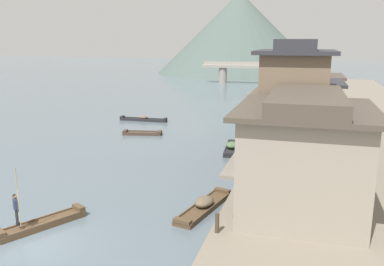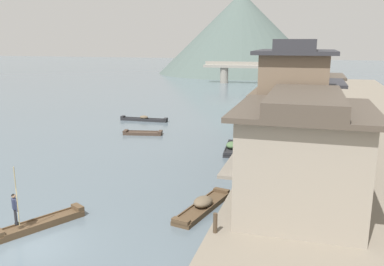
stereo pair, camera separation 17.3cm
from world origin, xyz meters
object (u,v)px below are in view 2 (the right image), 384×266
at_px(boat_moored_third, 143,133).
at_px(house_waterfront_tall, 303,110).
at_px(boatman_person, 15,205).
at_px(boat_moored_nearest, 232,148).
at_px(boat_upstream_distant, 203,206).
at_px(house_waterfront_second, 293,107).
at_px(boat_foreground_poled, 41,223).
at_px(mooring_post_dock_mid, 247,164).
at_px(mooring_post_dock_near, 215,223).
at_px(stone_bridge, 255,70).
at_px(house_waterfront_narrow, 307,100).
at_px(boat_midriver_upstream, 144,119).
at_px(house_waterfront_nearest, 302,154).
at_px(boat_midriver_drifting, 266,109).
at_px(mooring_post_dock_far, 262,136).
at_px(boat_moored_far, 273,97).
at_px(boat_moored_second, 268,103).

xyz_separation_m(boat_moored_third, house_waterfront_tall, (15.68, -2.60, 3.59)).
relative_size(boatman_person, boat_moored_nearest, 0.65).
relative_size(boat_upstream_distant, house_waterfront_second, 0.61).
bearing_deg(boat_foreground_poled, boat_moored_nearest, 68.78).
relative_size(boat_foreground_poled, mooring_post_dock_mid, 5.38).
bearing_deg(mooring_post_dock_near, house_waterfront_tall, 79.34).
bearing_deg(house_waterfront_tall, boat_foreground_poled, -124.28).
xyz_separation_m(boatman_person, boat_moored_third, (-2.70, 21.88, -1.41)).
xyz_separation_m(boat_foreground_poled, stone_bridge, (0.99, 73.54, 2.89)).
relative_size(boatman_person, house_waterfront_narrow, 0.44).
height_order(house_waterfront_narrow, mooring_post_dock_mid, house_waterfront_narrow).
relative_size(boat_foreground_poled, boat_upstream_distant, 0.82).
height_order(house_waterfront_second, stone_bridge, house_waterfront_second).
xyz_separation_m(boat_foreground_poled, boat_moored_nearest, (6.68, 17.21, 0.11)).
relative_size(boat_midriver_upstream, house_waterfront_tall, 0.90).
relative_size(house_waterfront_nearest, stone_bridge, 0.34).
distance_m(boatman_person, boat_moored_third, 22.09).
height_order(boat_midriver_upstream, house_waterfront_narrow, house_waterfront_narrow).
xyz_separation_m(boatman_person, boat_midriver_drifting, (7.84, 39.34, -1.28)).
bearing_deg(boat_moored_third, house_waterfront_second, -31.65).
bearing_deg(house_waterfront_tall, house_waterfront_second, -95.02).
xyz_separation_m(boat_midriver_upstream, mooring_post_dock_far, (15.04, -8.73, 0.95)).
height_order(boat_moored_nearest, house_waterfront_second, house_waterfront_second).
height_order(boat_moored_nearest, boat_upstream_distant, boat_moored_nearest).
relative_size(boat_moored_far, mooring_post_dock_far, 6.41).
xyz_separation_m(boatman_person, mooring_post_dock_far, (9.64, 19.79, -0.39)).
relative_size(boat_foreground_poled, stone_bridge, 0.19).
xyz_separation_m(boat_upstream_distant, mooring_post_dock_far, (1.61, 14.31, 0.90)).
bearing_deg(boat_midriver_drifting, mooring_post_dock_far, -84.73).
bearing_deg(house_waterfront_tall, boat_moored_third, 170.59).
bearing_deg(mooring_post_dock_far, house_waterfront_tall, -8.60).
bearing_deg(boat_midriver_upstream, boat_midriver_drifting, 39.27).
xyz_separation_m(boat_upstream_distant, mooring_post_dock_mid, (1.61, 5.69, 0.87)).
relative_size(boat_midriver_upstream, house_waterfront_second, 0.67).
relative_size(boat_midriver_drifting, house_waterfront_second, 0.53).
height_order(house_waterfront_tall, mooring_post_dock_near, house_waterfront_tall).
xyz_separation_m(house_waterfront_tall, mooring_post_dock_near, (-3.33, -17.70, -2.53)).
bearing_deg(stone_bridge, mooring_post_dock_near, -83.67).
height_order(boatman_person, house_waterfront_second, house_waterfront_second).
distance_m(boat_upstream_distant, house_waterfront_narrow, 21.08).
relative_size(boatman_person, boat_moored_second, 0.51).
height_order(house_waterfront_tall, mooring_post_dock_far, house_waterfront_tall).
height_order(boatman_person, house_waterfront_narrow, house_waterfront_narrow).
bearing_deg(boat_midriver_drifting, boat_upstream_distant, -89.67).
relative_size(house_waterfront_nearest, mooring_post_dock_near, 8.34).
bearing_deg(boat_upstream_distant, boat_moored_third, 123.20).
height_order(boat_midriver_drifting, house_waterfront_second, house_waterfront_second).
relative_size(boat_moored_third, house_waterfront_second, 0.47).
relative_size(boat_moored_nearest, house_waterfront_tall, 0.72).
xyz_separation_m(boat_moored_far, boat_midriver_upstream, (-12.95, -24.67, 0.04)).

